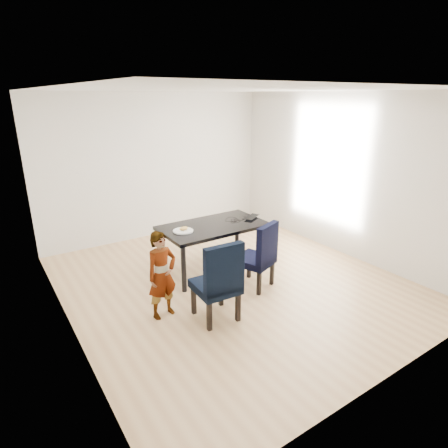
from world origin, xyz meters
TOP-DOWN VIEW (x-y plane):
  - floor at (0.00, 0.00)m, footprint 4.50×5.00m
  - ceiling at (0.00, 0.00)m, footprint 4.50×5.00m
  - wall_back at (0.00, 2.50)m, footprint 4.50×0.01m
  - wall_front at (0.00, -2.50)m, footprint 4.50×0.01m
  - wall_left at (-2.25, 0.00)m, footprint 0.01×5.00m
  - wall_right at (2.25, 0.00)m, footprint 0.01×5.00m
  - dining_table at (0.00, 0.50)m, footprint 1.60×0.90m
  - chair_left at (-0.70, -0.66)m, footprint 0.53×0.55m
  - chair_right at (0.20, -0.28)m, footprint 0.61×0.62m
  - child at (-1.21, -0.26)m, footprint 0.45×0.33m
  - plate at (-0.52, 0.50)m, footprint 0.33×0.33m
  - sandwich at (-0.51, 0.50)m, footprint 0.14×0.07m
  - laptop at (0.68, 0.48)m, footprint 0.40×0.35m
  - cable_tangle at (0.39, 0.44)m, footprint 0.19×0.19m

SIDE VIEW (x-z plane):
  - floor at x=0.00m, z-range -0.01..0.00m
  - dining_table at x=0.00m, z-range 0.00..0.75m
  - chair_right at x=0.20m, z-range 0.00..0.98m
  - chair_left at x=-0.70m, z-range 0.00..1.04m
  - child at x=-1.21m, z-range 0.00..1.11m
  - cable_tangle at x=0.39m, z-range 0.75..0.76m
  - plate at x=-0.52m, z-range 0.75..0.77m
  - laptop at x=0.68m, z-range 0.75..0.78m
  - sandwich at x=-0.51m, z-range 0.77..0.82m
  - wall_back at x=0.00m, z-range 0.00..2.70m
  - wall_front at x=0.00m, z-range 0.00..2.70m
  - wall_left at x=-2.25m, z-range 0.00..2.70m
  - wall_right at x=2.25m, z-range 0.00..2.70m
  - ceiling at x=0.00m, z-range 2.70..2.71m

